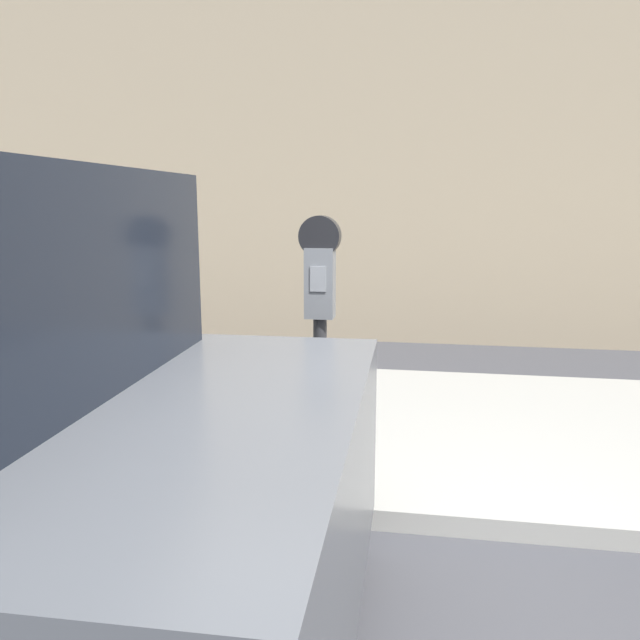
# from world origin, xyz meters

# --- Properties ---
(ground_plane) EXTENTS (60.00, 60.00, 0.00)m
(ground_plane) POSITION_xyz_m (0.00, 0.00, 0.00)
(ground_plane) COLOR #47474C
(sidewalk) EXTENTS (24.00, 2.80, 0.12)m
(sidewalk) POSITION_xyz_m (0.00, 2.20, 0.06)
(sidewalk) COLOR #ADAAA3
(sidewalk) RESTS_ON ground_plane
(building_facade) EXTENTS (24.00, 0.30, 5.84)m
(building_facade) POSITION_xyz_m (0.00, 5.47, 2.92)
(building_facade) COLOR tan
(building_facade) RESTS_ON ground_plane
(parking_meter) EXTENTS (0.21, 0.13, 1.51)m
(parking_meter) POSITION_xyz_m (-0.57, 0.99, 1.13)
(parking_meter) COLOR #2D2D30
(parking_meter) RESTS_ON sidewalk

